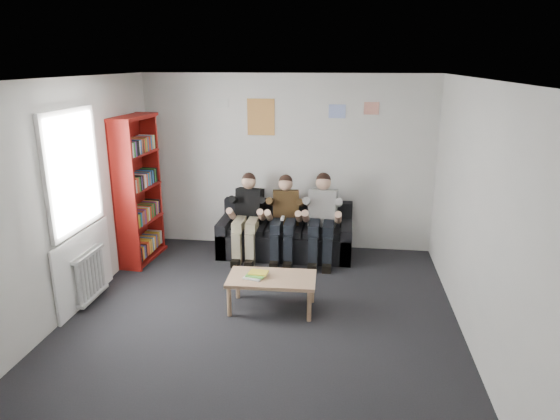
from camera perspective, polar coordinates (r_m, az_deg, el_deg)
name	(u,v)px	position (r m, az deg, el deg)	size (l,w,h in m)	color
room_shell	(259,208)	(5.37, -2.37, 0.20)	(5.00, 5.00, 5.00)	black
sofa	(286,236)	(7.69, 0.65, -3.00)	(2.01, 0.82, 0.78)	black
bookshelf	(139,190)	(7.54, -15.81, 2.23)	(0.32, 0.96, 2.14)	maroon
coffee_table	(272,281)	(5.98, -0.95, -8.11)	(1.04, 0.57, 0.42)	tan
game_cases	(256,275)	(5.96, -2.76, -7.41)	(0.26, 0.23, 0.05)	silver
person_left	(247,217)	(7.49, -3.77, -0.81)	(0.40, 0.85, 1.27)	black
person_middle	(284,219)	(7.40, 0.48, -1.02)	(0.39, 0.83, 1.25)	#4D3519
person_right	(322,219)	(7.35, 4.82, -1.07)	(0.41, 0.88, 1.30)	white
radiator	(91,275)	(6.59, -20.83, -6.97)	(0.10, 0.64, 0.60)	silver
window	(78,222)	(6.40, -22.04, -1.31)	(0.05, 1.30, 2.36)	white
poster_large	(261,117)	(7.71, -2.19, 10.57)	(0.42, 0.01, 0.55)	gold
poster_blue	(337,111)	(7.59, 6.55, 11.14)	(0.25, 0.01, 0.20)	#416CDE
poster_pink	(371,108)	(7.60, 10.41, 11.36)	(0.22, 0.01, 0.18)	#CF40A6
poster_sign	(222,103)	(7.82, -6.65, 12.03)	(0.20, 0.01, 0.14)	silver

